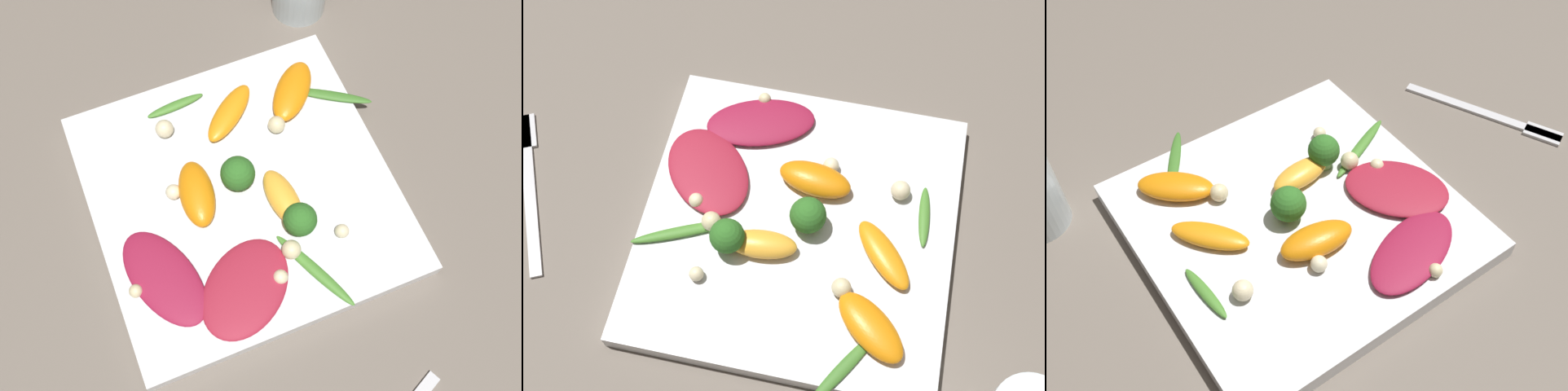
{
  "view_description": "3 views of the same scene",
  "coord_description": "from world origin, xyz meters",
  "views": [
    {
      "loc": [
        0.23,
        -0.07,
        0.56
      ],
      "look_at": [
        0.02,
        0.01,
        0.03
      ],
      "focal_mm": 42.0,
      "sensor_mm": 36.0,
      "label": 1
    },
    {
      "loc": [
        -0.05,
        0.28,
        0.62
      ],
      "look_at": [
        0.02,
        -0.02,
        0.04
      ],
      "focal_mm": 50.0,
      "sensor_mm": 36.0,
      "label": 2
    },
    {
      "loc": [
        -0.2,
        -0.3,
        0.46
      ],
      "look_at": [
        0.02,
        0.0,
        0.03
      ],
      "focal_mm": 42.0,
      "sensor_mm": 36.0,
      "label": 3
    }
  ],
  "objects": [
    {
      "name": "ground_plane",
      "position": [
        0.0,
        0.0,
        0.0
      ],
      "size": [
        2.4,
        2.4,
        0.0
      ],
      "primitive_type": "plane",
      "color": "#6B6056"
    },
    {
      "name": "plate",
      "position": [
        0.0,
        0.0,
        0.01
      ],
      "size": [
        0.28,
        0.28,
        0.02
      ],
      "color": "white",
      "rests_on": "ground_plane"
    },
    {
      "name": "fork",
      "position": [
        0.27,
        -0.01,
        0.0
      ],
      "size": [
        0.09,
        0.17,
        0.01
      ],
      "color": "silver",
      "rests_on": "ground_plane"
    },
    {
      "name": "radicchio_leaf_0",
      "position": [
        0.06,
        -0.1,
        0.02
      ],
      "size": [
        0.12,
        0.08,
        0.01
      ],
      "color": "maroon",
      "rests_on": "plate"
    },
    {
      "name": "radicchio_leaf_1",
      "position": [
        0.09,
        -0.03,
        0.02
      ],
      "size": [
        0.12,
        0.12,
        0.01
      ],
      "color": "maroon",
      "rests_on": "plate"
    },
    {
      "name": "orange_segment_0",
      "position": [
        0.03,
        0.03,
        0.03
      ],
      "size": [
        0.07,
        0.03,
        0.02
      ],
      "color": "#FCAD33",
      "rests_on": "plate"
    },
    {
      "name": "orange_segment_1",
      "position": [
        -0.01,
        -0.04,
        0.03
      ],
      "size": [
        0.07,
        0.04,
        0.02
      ],
      "color": "orange",
      "rests_on": "plate"
    },
    {
      "name": "orange_segment_2",
      "position": [
        -0.08,
        0.09,
        0.03
      ],
      "size": [
        0.08,
        0.07,
        0.02
      ],
      "color": "orange",
      "rests_on": "plate"
    },
    {
      "name": "orange_segment_3",
      "position": [
        -0.08,
        0.02,
        0.03
      ],
      "size": [
        0.07,
        0.07,
        0.01
      ],
      "color": "orange",
      "rests_on": "plate"
    },
    {
      "name": "broccoli_floret_0",
      "position": [
        0.06,
        0.04,
        0.04
      ],
      "size": [
        0.03,
        0.03,
        0.04
      ],
      "color": "#84AD5B",
      "rests_on": "plate"
    },
    {
      "name": "broccoli_floret_1",
      "position": [
        -0.01,
        0.0,
        0.04
      ],
      "size": [
        0.03,
        0.03,
        0.04
      ],
      "color": "#84AD5B",
      "rests_on": "plate"
    },
    {
      "name": "arugula_sprig_0",
      "position": [
        -0.06,
        0.12,
        0.02
      ],
      "size": [
        0.05,
        0.08,
        0.0
      ],
      "color": "#3D7528",
      "rests_on": "plate"
    },
    {
      "name": "arugula_sprig_1",
      "position": [
        -0.11,
        -0.03,
        0.02
      ],
      "size": [
        0.01,
        0.06,
        0.01
      ],
      "color": "#47842D",
      "rests_on": "plate"
    },
    {
      "name": "arugula_sprig_2",
      "position": [
        0.1,
        0.03,
        0.02
      ],
      "size": [
        0.09,
        0.05,
        0.01
      ],
      "color": "#47842D",
      "rests_on": "plate"
    },
    {
      "name": "macadamia_nut_0",
      "position": [
        -0.09,
        -0.05,
        0.03
      ],
      "size": [
        0.02,
        0.02,
        0.02
      ],
      "color": "beige",
      "rests_on": "plate"
    },
    {
      "name": "macadamia_nut_1",
      "position": [
        -0.05,
        0.06,
        0.03
      ],
      "size": [
        0.02,
        0.02,
        0.02
      ],
      "color": "beige",
      "rests_on": "plate"
    },
    {
      "name": "macadamia_nut_2",
      "position": [
        0.08,
        0.02,
        0.03
      ],
      "size": [
        0.02,
        0.02,
        0.02
      ],
      "color": "beige",
      "rests_on": "plate"
    },
    {
      "name": "macadamia_nut_3",
      "position": [
        0.1,
        0.0,
        0.03
      ],
      "size": [
        0.01,
        0.01,
        0.01
      ],
      "color": "beige",
      "rests_on": "plate"
    },
    {
      "name": "macadamia_nut_4",
      "position": [
        -0.02,
        -0.06,
        0.03
      ],
      "size": [
        0.02,
        0.02,
        0.02
      ],
      "color": "beige",
      "rests_on": "plate"
    },
    {
      "name": "macadamia_nut_5",
      "position": [
        0.06,
        -0.12,
        0.03
      ],
      "size": [
        0.01,
        0.01,
        0.01
      ],
      "color": "beige",
      "rests_on": "plate"
    },
    {
      "name": "macadamia_nut_6",
      "position": [
        0.08,
        0.07,
        0.03
      ],
      "size": [
        0.01,
        0.01,
        0.01
      ],
      "color": "beige",
      "rests_on": "plate"
    }
  ]
}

